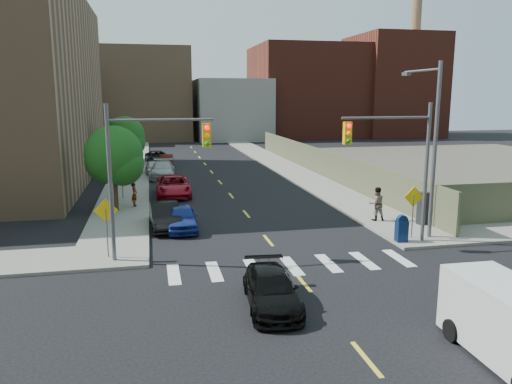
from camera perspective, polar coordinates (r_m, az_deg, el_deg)
name	(u,v)px	position (r m, az deg, el deg)	size (l,w,h in m)	color
ground	(320,303)	(18.51, 7.28, -12.43)	(160.00, 160.00, 0.00)	black
sidewalk_nw	(133,161)	(58.00, -13.88, 3.45)	(3.50, 73.00, 0.15)	gray
sidewalk_ne	(267,158)	(59.51, 1.23, 3.95)	(3.50, 73.00, 0.15)	gray
fence_north	(319,162)	(47.00, 7.20, 3.44)	(0.12, 44.00, 2.50)	#575F42
gravel_lot	(479,166)	(57.52, 24.11, 2.71)	(36.00, 42.00, 0.06)	#595447
bg_bldg_west	(45,104)	(87.54, -22.98, 9.23)	(14.00, 18.00, 12.00)	#592319
bg_bldg_midwest	(147,95)	(88.01, -12.36, 10.82)	(14.00, 16.00, 15.00)	#8C6B4C
bg_bldg_center	(231,109)	(87.13, -2.93, 9.41)	(12.00, 16.00, 10.00)	gray
bg_bldg_east	(305,92)	(92.28, 5.64, 11.32)	(18.00, 18.00, 16.00)	#592319
bg_bldg_fareast	(392,86)	(96.51, 15.31, 11.57)	(14.00, 16.00, 18.00)	#592319
smokestack	(414,59)	(98.60, 17.59, 14.34)	(1.80, 1.80, 28.00)	#8C6B4C
signal_nw	(145,161)	(22.19, -12.53, 3.46)	(4.59, 0.30, 7.00)	#59595E
signal_ne	(399,155)	(25.09, 16.01, 4.14)	(4.59, 0.30, 7.00)	#59595E
streetlight_ne	(431,138)	(26.90, 19.39, 5.85)	(0.25, 3.70, 9.00)	#59595E
warn_sign_nw	(106,217)	(23.22, -16.75, -2.78)	(1.06, 0.06, 2.83)	#59595E
warn_sign_ne	(413,203)	(26.50, 17.55, -1.16)	(1.06, 0.06, 2.83)	#59595E
warn_sign_midwest	(122,172)	(36.46, -15.09, 2.17)	(1.06, 0.06, 2.83)	#59595E
tree_west_near	(114,158)	(32.36, -15.93, 3.71)	(3.66, 3.64, 5.52)	#332114
tree_west_far	(125,139)	(47.27, -14.75, 5.93)	(3.66, 3.64, 5.52)	#332114
parked_car_blue	(182,217)	(27.94, -8.48, -2.87)	(1.66, 4.12, 1.40)	navy
parked_car_black	(165,216)	(28.41, -10.38, -2.67)	(1.52, 4.36, 1.44)	black
parked_car_red	(173,186)	(37.45, -9.43, 0.69)	(2.48, 5.39, 1.50)	#A91023
parked_car_silver	(162,170)	(45.86, -10.65, 2.53)	(2.11, 5.20, 1.51)	#A6A9AD
parked_car_white	(154,168)	(47.95, -11.58, 2.74)	(1.55, 3.86, 1.32)	silver
parked_car_maroon	(166,161)	(52.96, -10.22, 3.52)	(1.35, 3.87, 1.27)	#3E140C
parked_car_grey	(157,157)	(55.59, -11.24, 3.90)	(2.31, 5.01, 1.39)	black
black_sedan	(271,290)	(17.85, 1.78, -11.08)	(1.76, 4.32, 1.25)	black
cargo_van	(512,323)	(15.89, 27.22, -13.20)	(2.06, 4.79, 2.17)	silver
mailbox	(402,229)	(25.94, 16.31, -4.04)	(0.56, 0.43, 1.36)	#0D234F
payphone	(423,208)	(29.70, 18.56, -1.77)	(0.55, 0.45, 1.85)	black
pedestrian_west	(134,195)	(33.75, -13.72, -0.29)	(0.57, 0.37, 1.55)	gray
pedestrian_east	(377,204)	(29.89, 13.61, -1.32)	(0.95, 0.74, 1.96)	gray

